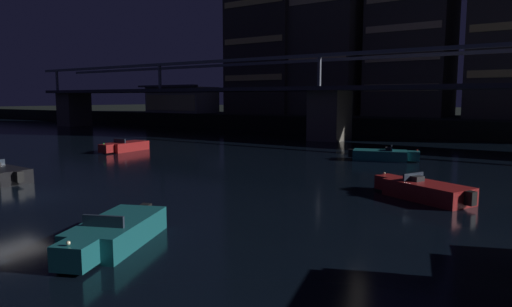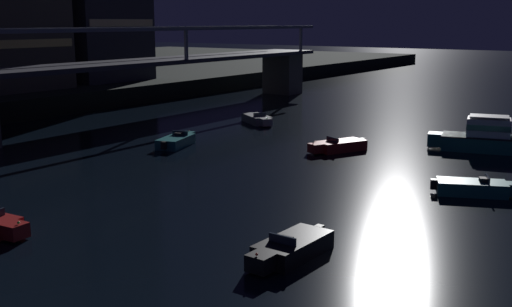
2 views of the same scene
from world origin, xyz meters
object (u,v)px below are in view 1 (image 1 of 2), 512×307
Objects in this scene: speedboat_near_center at (424,190)px; speedboat_far_center at (114,233)px; speedboat_near_right at (383,155)px; tower_central at (412,45)px; river_bridge at (330,99)px; tower_west_low at (271,25)px; speedboat_mid_center at (125,146)px; waterfront_pavilion at (182,100)px.

speedboat_near_center is 14.10m from speedboat_far_center.
speedboat_near_right is at bearing 87.76° from speedboat_far_center.
speedboat_far_center is (5.78, -56.60, -11.73)m from tower_central.
river_bridge reaches higher than speedboat_near_center.
tower_west_low is at bearing 133.50° from speedboat_near_right.
tower_west_low is 5.63× the size of speedboat_near_right.
river_bridge is at bearing 122.79° from speedboat_near_center.
river_bridge is 20.96m from tower_central.
river_bridge is 20.19× the size of speedboat_near_center.
tower_central is 3.91× the size of speedboat_near_right.
speedboat_near_right is (6.72, -32.43, -11.73)m from tower_central.
river_bridge is at bearing 61.35° from speedboat_mid_center.
waterfront_pavilion is at bearing 143.42° from speedboat_near_center.
speedboat_near_right is 24.19m from speedboat_far_center.
river_bridge is 35.67m from waterfront_pavilion.
tower_west_low reaches higher than speedboat_near_center.
river_bridge reaches higher than speedboat_near_right.
speedboat_far_center is (20.29, -17.51, 0.00)m from speedboat_mid_center.
river_bridge is 30.00m from speedboat_near_center.
tower_central is 35.13m from speedboat_near_right.
river_bridge is 38.79m from speedboat_far_center.
waterfront_pavilion is 62.04m from speedboat_near_center.
waterfront_pavilion is at bearing 131.12° from speedboat_far_center.
river_bridge is 8.12× the size of waterfront_pavilion.
speedboat_near_center and speedboat_far_center have the same top height.
speedboat_near_center is (16.09, -24.98, -4.16)m from river_bridge.
river_bridge is 23.04m from speedboat_mid_center.
tower_west_low is 2.35× the size of waterfront_pavilion.
speedboat_far_center is (9.42, -37.40, -4.16)m from river_bridge.
tower_west_low is at bearing -174.81° from tower_central.
river_bridge is 19.96× the size of speedboat_far_center.
tower_west_low is 44.95m from speedboat_near_right.
tower_central is at bearing 5.19° from tower_west_low.
tower_central reaches higher than speedboat_far_center.
speedboat_near_center is (34.59, -42.16, -16.18)m from tower_west_low.
speedboat_near_right is at bearing -51.92° from river_bridge.
waterfront_pavilion is at bearing -160.78° from tower_west_low.
speedboat_mid_center is (-26.96, 5.09, 0.00)m from speedboat_near_center.
speedboat_mid_center is (22.75, -31.80, -4.02)m from waterfront_pavilion.
river_bridge is 3.46× the size of tower_west_low.
speedboat_near_right and speedboat_mid_center have the same top height.
river_bridge reaches higher than waterfront_pavilion.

